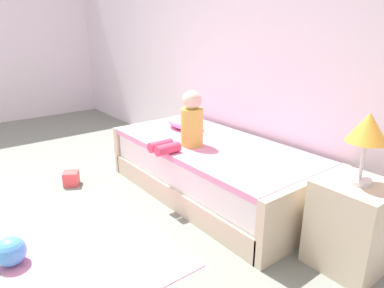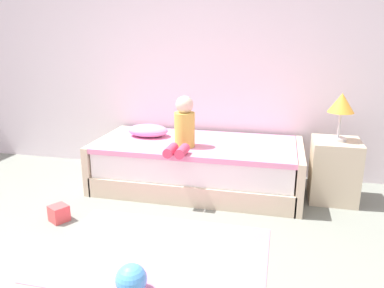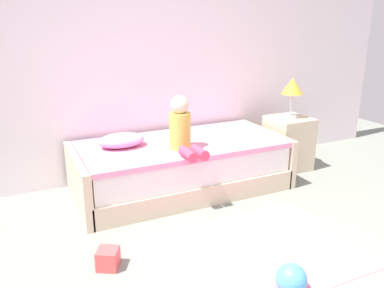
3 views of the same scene
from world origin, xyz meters
name	(u,v)px [view 1 (image 1 of 3)]	position (x,y,z in m)	size (l,w,h in m)	color
wall_rear	(223,34)	(0.00, 2.60, 1.45)	(7.20, 0.10, 2.90)	white
bed	(213,169)	(0.56, 2.00, 0.25)	(2.11, 1.00, 0.50)	beige
nightstand	(352,225)	(1.91, 2.02, 0.30)	(0.44, 0.44, 0.60)	beige
table_lamp	(367,131)	(1.91, 2.02, 0.94)	(0.24, 0.24, 0.45)	silver
child_figure	(188,124)	(0.47, 1.77, 0.70)	(0.20, 0.51, 0.50)	gold
pillow	(185,122)	(-0.01, 2.10, 0.56)	(0.44, 0.30, 0.13)	#EA8CC6
toy_ball	(11,251)	(0.53, 0.23, 0.10)	(0.20, 0.20, 0.20)	#4C99E5
area_rug	(81,240)	(0.55, 0.70, 0.00)	(1.60, 1.10, 0.01)	pink
toy_block	(71,178)	(-0.44, 0.99, 0.07)	(0.14, 0.14, 0.14)	#E54C4C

